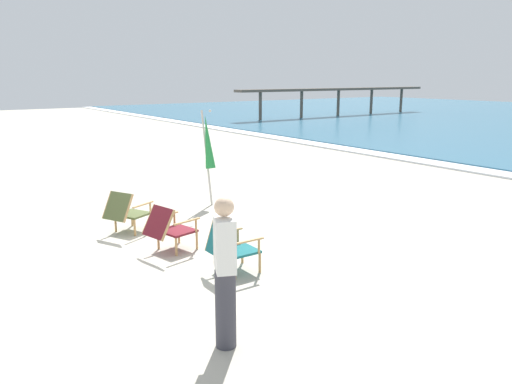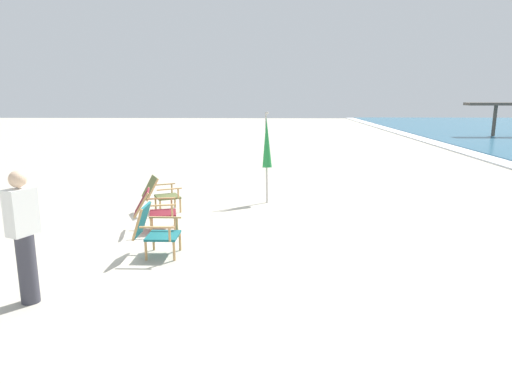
% 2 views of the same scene
% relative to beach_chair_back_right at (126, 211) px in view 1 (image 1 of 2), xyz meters
% --- Properties ---
extents(ground_plane, '(80.00, 80.00, 0.00)m').
position_rel_beach_chair_back_right_xyz_m(ground_plane, '(1.11, 0.34, -0.42)').
color(ground_plane, '#B7AF9E').
extents(surf_band, '(80.00, 1.10, 0.06)m').
position_rel_beach_chair_back_right_xyz_m(surf_band, '(1.11, 11.07, -0.39)').
color(surf_band, white).
rests_on(surf_band, ground).
extents(beach_chair_back_right, '(0.84, 0.93, 0.78)m').
position_rel_beach_chair_back_right_xyz_m(beach_chair_back_right, '(0.00, 0.00, 0.00)').
color(beach_chair_back_right, '#515B33').
rests_on(beach_chair_back_right, ground).
extents(beach_chair_mid_center, '(0.60, 0.67, 0.82)m').
position_rel_beach_chair_back_right_xyz_m(beach_chair_mid_center, '(2.70, 0.53, 0.01)').
color(beach_chair_mid_center, '#196066').
rests_on(beach_chair_mid_center, ground).
extents(beach_chair_front_left, '(0.72, 0.87, 0.78)m').
position_rel_beach_chair_back_right_xyz_m(beach_chair_front_left, '(1.36, 0.20, -0.00)').
color(beach_chair_front_left, maroon).
rests_on(beach_chair_front_left, ground).
extents(umbrella_furled_green, '(0.43, 0.27, 2.11)m').
position_rel_beach_chair_back_right_xyz_m(umbrella_furled_green, '(-1.00, 2.30, 0.96)').
color(umbrella_furled_green, '#B7B2A8').
rests_on(umbrella_furled_green, ground).
extents(person_near_chairs, '(0.39, 0.32, 1.63)m').
position_rel_beach_chair_back_right_xyz_m(person_near_chairs, '(4.39, -0.58, 0.42)').
color(person_near_chairs, '#383842').
rests_on(person_near_chairs, ground).
extents(pier_distant, '(0.90, 16.98, 2.01)m').
position_rel_beach_chair_back_right_xyz_m(pier_distant, '(-17.48, 22.26, 1.38)').
color(pier_distant, brown).
rests_on(pier_distant, ground).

